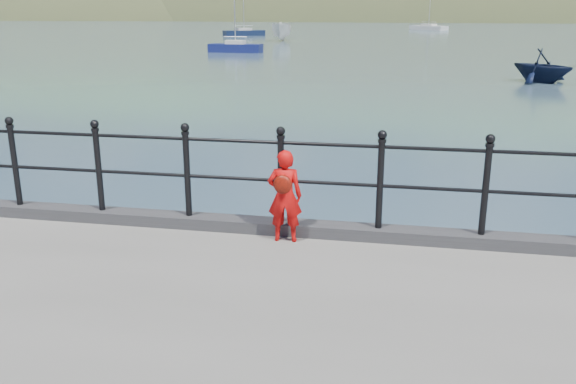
% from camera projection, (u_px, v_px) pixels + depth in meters
% --- Properties ---
extents(ground, '(600.00, 600.00, 0.00)m').
position_uv_depth(ground, '(240.00, 295.00, 8.16)').
color(ground, '#2D4251').
rests_on(ground, ground).
extents(kerb, '(60.00, 0.30, 0.15)m').
position_uv_depth(kerb, '(235.00, 224.00, 7.71)').
color(kerb, '#28282B').
rests_on(kerb, quay).
extents(railing, '(18.11, 0.11, 1.20)m').
position_uv_depth(railing, '(233.00, 166.00, 7.49)').
color(railing, black).
rests_on(railing, kerb).
extents(far_shore, '(830.00, 200.00, 156.00)m').
position_uv_depth(far_shore, '(502.00, 79.00, 232.80)').
color(far_shore, '#333A21').
rests_on(far_shore, ground).
extents(child, '(0.44, 0.34, 1.12)m').
position_uv_depth(child, '(285.00, 195.00, 7.20)').
color(child, red).
rests_on(child, quay).
extents(launch_white, '(2.52, 5.64, 2.12)m').
position_uv_depth(launch_white, '(282.00, 31.00, 68.57)').
color(launch_white, silver).
rests_on(launch_white, ground).
extents(launch_navy, '(4.29, 4.28, 1.71)m').
position_uv_depth(launch_navy, '(542.00, 66.00, 30.91)').
color(launch_navy, black).
rests_on(launch_navy, ground).
extents(sailboat_port, '(4.58, 1.67, 6.77)m').
position_uv_depth(sailboat_port, '(236.00, 48.00, 51.68)').
color(sailboat_port, '#12184F').
rests_on(sailboat_port, ground).
extents(sailboat_left, '(5.48, 4.48, 7.87)m').
position_uv_depth(sailboat_left, '(244.00, 33.00, 81.66)').
color(sailboat_left, '#0E1833').
rests_on(sailboat_left, ground).
extents(sailboat_deep, '(6.42, 6.12, 10.01)m').
position_uv_depth(sailboat_deep, '(428.00, 28.00, 102.22)').
color(sailboat_deep, silver).
rests_on(sailboat_deep, ground).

